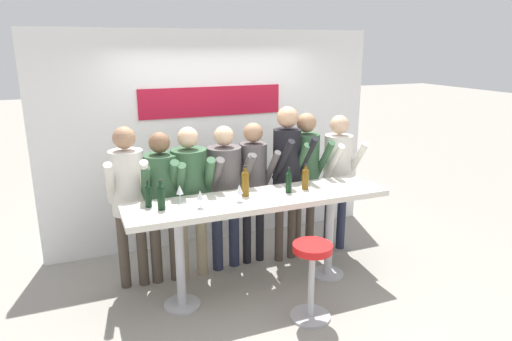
% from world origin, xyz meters
% --- Properties ---
extents(ground_plane, '(40.00, 40.00, 0.00)m').
position_xyz_m(ground_plane, '(0.00, 0.00, 0.00)').
color(ground_plane, gray).
extents(back_wall, '(4.30, 0.12, 2.70)m').
position_xyz_m(back_wall, '(-0.00, 1.49, 1.35)').
color(back_wall, white).
rests_on(back_wall, ground_plane).
extents(tasting_table, '(2.70, 0.64, 1.04)m').
position_xyz_m(tasting_table, '(0.00, 0.00, 0.90)').
color(tasting_table, silver).
rests_on(tasting_table, ground_plane).
extents(bar_stool, '(0.39, 0.39, 0.76)m').
position_xyz_m(bar_stool, '(0.25, -0.66, 0.50)').
color(bar_stool, '#B2B2B7').
rests_on(bar_stool, ground_plane).
extents(person_far_left, '(0.45, 0.56, 1.74)m').
position_xyz_m(person_far_left, '(-1.21, 0.58, 1.08)').
color(person_far_left, '#473D33').
rests_on(person_far_left, ground_plane).
extents(person_left, '(0.46, 0.56, 1.66)m').
position_xyz_m(person_left, '(-0.87, 0.55, 1.03)').
color(person_left, '#473D33').
rests_on(person_left, ground_plane).
extents(person_center_left, '(0.49, 0.58, 1.69)m').
position_xyz_m(person_center_left, '(-0.57, 0.56, 1.04)').
color(person_center_left, gray).
rests_on(person_center_left, ground_plane).
extents(person_center, '(0.49, 0.58, 1.67)m').
position_xyz_m(person_center, '(-0.17, 0.60, 1.03)').
color(person_center, '#23283D').
rests_on(person_center, ground_plane).
extents(person_center_right, '(0.39, 0.52, 1.68)m').
position_xyz_m(person_center_right, '(0.19, 0.62, 1.06)').
color(person_center_right, black).
rests_on(person_center_right, ground_plane).
extents(person_right, '(0.41, 0.56, 1.85)m').
position_xyz_m(person_right, '(0.57, 0.53, 1.17)').
color(person_right, '#473D33').
rests_on(person_right, ground_plane).
extents(person_far_right, '(0.39, 0.52, 1.75)m').
position_xyz_m(person_far_right, '(0.84, 0.60, 1.10)').
color(person_far_right, '#473D33').
rests_on(person_far_right, ground_plane).
extents(person_rightmost, '(0.40, 0.52, 1.71)m').
position_xyz_m(person_rightmost, '(1.25, 0.54, 1.07)').
color(person_rightmost, '#23283D').
rests_on(person_rightmost, ground_plane).
extents(wine_bottle_0, '(0.08, 0.08, 0.31)m').
position_xyz_m(wine_bottle_0, '(-0.12, 0.09, 1.18)').
color(wine_bottle_0, brown).
rests_on(wine_bottle_0, tasting_table).
extents(wine_bottle_1, '(0.06, 0.06, 0.27)m').
position_xyz_m(wine_bottle_1, '(0.33, 0.01, 1.16)').
color(wine_bottle_1, black).
rests_on(wine_bottle_1, tasting_table).
extents(wine_bottle_2, '(0.07, 0.07, 0.27)m').
position_xyz_m(wine_bottle_2, '(0.54, 0.05, 1.16)').
color(wine_bottle_2, brown).
rests_on(wine_bottle_2, tasting_table).
extents(wine_bottle_3, '(0.07, 0.07, 0.29)m').
position_xyz_m(wine_bottle_3, '(-0.98, 0.01, 1.17)').
color(wine_bottle_3, black).
rests_on(wine_bottle_3, tasting_table).
extents(wine_bottle_4, '(0.06, 0.06, 0.26)m').
position_xyz_m(wine_bottle_4, '(-1.08, 0.12, 1.16)').
color(wine_bottle_4, black).
rests_on(wine_bottle_4, tasting_table).
extents(wine_glass_0, '(0.07, 0.07, 0.18)m').
position_xyz_m(wine_glass_0, '(-0.78, 0.14, 1.16)').
color(wine_glass_0, silver).
rests_on(wine_glass_0, tasting_table).
extents(wine_glass_1, '(0.07, 0.07, 0.18)m').
position_xyz_m(wine_glass_1, '(-0.24, -0.06, 1.16)').
color(wine_glass_1, silver).
rests_on(wine_glass_1, tasting_table).
extents(wine_glass_2, '(0.07, 0.07, 0.18)m').
position_xyz_m(wine_glass_2, '(-0.64, -0.09, 1.16)').
color(wine_glass_2, silver).
rests_on(wine_glass_2, tasting_table).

